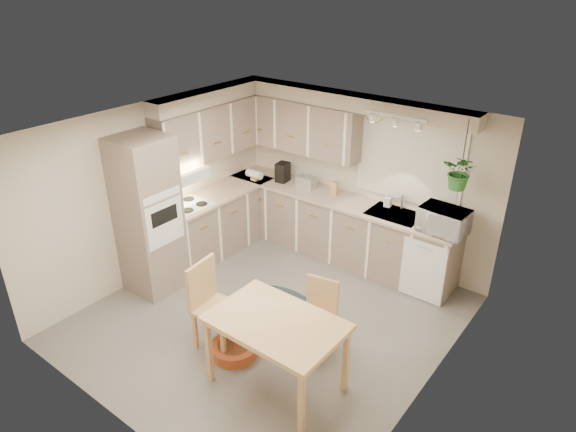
% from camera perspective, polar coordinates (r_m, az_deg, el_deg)
% --- Properties ---
extents(floor, '(4.20, 4.20, 0.00)m').
position_cam_1_polar(floor, '(6.49, -2.06, -11.22)').
color(floor, '#665F5A').
rests_on(floor, ground).
extents(ceiling, '(4.20, 4.20, 0.00)m').
position_cam_1_polar(ceiling, '(5.37, -2.47, 9.53)').
color(ceiling, white).
rests_on(ceiling, wall_back).
extents(wall_back, '(4.00, 0.04, 2.40)m').
position_cam_1_polar(wall_back, '(7.42, 8.17, 4.27)').
color(wall_back, beige).
rests_on(wall_back, floor).
extents(wall_front, '(4.00, 0.04, 2.40)m').
position_cam_1_polar(wall_front, '(4.68, -19.18, -11.38)').
color(wall_front, beige).
rests_on(wall_front, floor).
extents(wall_left, '(0.04, 4.20, 2.40)m').
position_cam_1_polar(wall_left, '(7.16, -14.70, 2.83)').
color(wall_left, beige).
rests_on(wall_left, floor).
extents(wall_right, '(0.04, 4.20, 2.40)m').
position_cam_1_polar(wall_right, '(4.98, 16.01, -8.37)').
color(wall_right, beige).
rests_on(wall_right, floor).
extents(base_cab_left, '(0.60, 1.85, 0.90)m').
position_cam_1_polar(base_cab_left, '(7.78, -7.71, -0.68)').
color(base_cab_left, gray).
rests_on(base_cab_left, floor).
extents(base_cab_back, '(3.60, 0.60, 0.90)m').
position_cam_1_polar(base_cab_back, '(7.58, 5.37, -1.30)').
color(base_cab_back, gray).
rests_on(base_cab_back, floor).
extents(counter_left, '(0.64, 1.89, 0.04)m').
position_cam_1_polar(counter_left, '(7.57, -7.87, 2.47)').
color(counter_left, tan).
rests_on(counter_left, base_cab_left).
extents(counter_back, '(3.64, 0.64, 0.04)m').
position_cam_1_polar(counter_back, '(7.37, 5.48, 1.91)').
color(counter_back, tan).
rests_on(counter_back, base_cab_back).
extents(oven_stack, '(0.65, 0.65, 2.10)m').
position_cam_1_polar(oven_stack, '(6.78, -15.27, -0.00)').
color(oven_stack, gray).
rests_on(oven_stack, floor).
extents(wall_oven_face, '(0.02, 0.56, 0.58)m').
position_cam_1_polar(wall_oven_face, '(6.55, -13.53, -0.76)').
color(wall_oven_face, white).
rests_on(wall_oven_face, oven_stack).
extents(upper_cab_left, '(0.35, 2.00, 0.75)m').
position_cam_1_polar(upper_cab_left, '(7.44, -8.36, 9.43)').
color(upper_cab_left, gray).
rests_on(upper_cab_left, wall_left).
extents(upper_cab_back, '(2.00, 0.35, 0.75)m').
position_cam_1_polar(upper_cab_back, '(7.58, 1.16, 10.03)').
color(upper_cab_back, gray).
rests_on(upper_cab_back, wall_back).
extents(soffit_left, '(0.30, 2.00, 0.20)m').
position_cam_1_polar(soffit_left, '(7.33, -8.75, 13.01)').
color(soffit_left, beige).
rests_on(soffit_left, wall_left).
extents(soffit_back, '(3.60, 0.30, 0.20)m').
position_cam_1_polar(soffit_back, '(7.05, 6.68, 12.61)').
color(soffit_back, beige).
rests_on(soffit_back, wall_back).
extents(cooktop, '(0.52, 0.58, 0.02)m').
position_cam_1_polar(cooktop, '(7.20, -11.03, 1.14)').
color(cooktop, white).
rests_on(cooktop, counter_left).
extents(range_hood, '(0.40, 0.60, 0.14)m').
position_cam_1_polar(range_hood, '(7.04, -11.45, 4.54)').
color(range_hood, white).
rests_on(range_hood, upper_cab_left).
extents(window_blinds, '(1.40, 0.02, 1.00)m').
position_cam_1_polar(window_blinds, '(6.96, 13.26, 5.86)').
color(window_blinds, silver).
rests_on(window_blinds, wall_back).
extents(window_frame, '(1.50, 0.02, 1.10)m').
position_cam_1_polar(window_frame, '(6.97, 13.29, 5.89)').
color(window_frame, white).
rests_on(window_frame, wall_back).
extents(sink, '(0.70, 0.48, 0.10)m').
position_cam_1_polar(sink, '(7.00, 11.72, -0.09)').
color(sink, '#A4A7AB').
rests_on(sink, counter_back).
extents(dishwasher_front, '(0.58, 0.02, 0.83)m').
position_cam_1_polar(dishwasher_front, '(6.78, 14.70, -6.00)').
color(dishwasher_front, white).
rests_on(dishwasher_front, base_cab_back).
extents(track_light_bar, '(0.80, 0.04, 0.04)m').
position_cam_1_polar(track_light_bar, '(6.29, 11.87, 10.84)').
color(track_light_bar, white).
rests_on(track_light_bar, ceiling).
extents(wall_clock, '(0.30, 0.03, 0.30)m').
position_cam_1_polar(wall_clock, '(7.02, 9.63, 11.34)').
color(wall_clock, gold).
rests_on(wall_clock, wall_back).
extents(dining_table, '(1.30, 0.87, 0.82)m').
position_cam_1_polar(dining_table, '(5.36, -1.27, -15.03)').
color(dining_table, tan).
rests_on(dining_table, floor).
extents(chair_left, '(0.53, 0.53, 1.03)m').
position_cam_1_polar(chair_left, '(5.84, -7.72, -10.00)').
color(chair_left, tan).
rests_on(chair_left, floor).
extents(chair_back, '(0.46, 0.46, 0.85)m').
position_cam_1_polar(chair_back, '(5.78, 3.08, -11.29)').
color(chair_back, tan).
rests_on(chair_back, floor).
extents(braided_rug, '(1.30, 0.98, 0.01)m').
position_cam_1_polar(braided_rug, '(6.61, -1.58, -10.30)').
color(braided_rug, black).
rests_on(braided_rug, floor).
extents(pet_bed, '(0.64, 0.64, 0.12)m').
position_cam_1_polar(pet_bed, '(5.97, -5.98, -14.47)').
color(pet_bed, '#B53F24').
rests_on(pet_bed, floor).
extents(microwave, '(0.59, 0.35, 0.39)m').
position_cam_1_polar(microwave, '(6.58, 16.93, -0.21)').
color(microwave, white).
rests_on(microwave, counter_back).
extents(soap_bottle, '(0.12, 0.22, 0.09)m').
position_cam_1_polar(soap_bottle, '(7.16, 11.02, 1.36)').
color(soap_bottle, white).
rests_on(soap_bottle, counter_back).
extents(hanging_plant, '(0.40, 0.44, 0.34)m').
position_cam_1_polar(hanging_plant, '(6.32, 18.59, 4.24)').
color(hanging_plant, '#2A6829').
rests_on(hanging_plant, ceiling).
extents(coffee_maker, '(0.19, 0.23, 0.30)m').
position_cam_1_polar(coffee_maker, '(7.84, -0.60, 4.90)').
color(coffee_maker, black).
rests_on(coffee_maker, counter_back).
extents(toaster, '(0.28, 0.16, 0.17)m').
position_cam_1_polar(toaster, '(7.64, 2.04, 3.78)').
color(toaster, '#A4A7AB').
rests_on(toaster, counter_back).
extents(knife_block, '(0.10, 0.10, 0.20)m').
position_cam_1_polar(knife_block, '(7.41, 5.20, 3.08)').
color(knife_block, tan).
rests_on(knife_block, counter_back).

